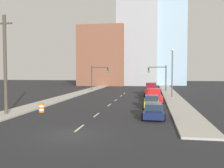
# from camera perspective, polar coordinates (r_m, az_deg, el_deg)

# --- Properties ---
(ground_plane) EXTENTS (200.00, 200.00, 0.00)m
(ground_plane) POSITION_cam_1_polar(r_m,az_deg,el_deg) (17.65, -9.37, -11.36)
(ground_plane) COLOR #262628
(sidewalk_left) EXTENTS (2.84, 91.70, 0.16)m
(sidewalk_left) POSITION_cam_1_polar(r_m,az_deg,el_deg) (63.80, -3.60, -0.91)
(sidewalk_left) COLOR #ADA89E
(sidewalk_left) RESTS_ON ground
(sidewalk_right) EXTENTS (2.84, 91.70, 0.16)m
(sidewalk_right) POSITION_cam_1_polar(r_m,az_deg,el_deg) (62.27, 12.29, -1.06)
(sidewalk_right) COLOR #ADA89E
(sidewalk_right) RESTS_ON ground
(lane_stripe_at_2m) EXTENTS (0.16, 2.40, 0.01)m
(lane_stripe_at_2m) POSITION_cam_1_polar(r_m,az_deg,el_deg) (19.50, -7.46, -9.95)
(lane_stripe_at_2m) COLOR beige
(lane_stripe_at_2m) RESTS_ON ground
(lane_stripe_at_8m) EXTENTS (0.16, 2.40, 0.01)m
(lane_stripe_at_8m) POSITION_cam_1_polar(r_m,az_deg,el_deg) (25.08, -3.54, -7.04)
(lane_stripe_at_8m) COLOR beige
(lane_stripe_at_8m) RESTS_ON ground
(lane_stripe_at_15m) EXTENTS (0.16, 2.40, 0.01)m
(lane_stripe_at_15m) POSITION_cam_1_polar(r_m,az_deg,el_deg) (32.20, -0.62, -4.82)
(lane_stripe_at_15m) COLOR beige
(lane_stripe_at_15m) RESTS_ON ground
(lane_stripe_at_21m) EXTENTS (0.16, 2.40, 0.01)m
(lane_stripe_at_21m) POSITION_cam_1_polar(r_m,az_deg,el_deg) (37.72, 0.87, -3.68)
(lane_stripe_at_21m) COLOR beige
(lane_stripe_at_21m) RESTS_ON ground
(lane_stripe_at_27m) EXTENTS (0.16, 2.40, 0.01)m
(lane_stripe_at_27m) POSITION_cam_1_polar(r_m,az_deg,el_deg) (44.22, 2.13, -2.70)
(lane_stripe_at_27m) COLOR beige
(lane_stripe_at_27m) RESTS_ON ground
(lane_stripe_at_33m) EXTENTS (0.16, 2.40, 0.01)m
(lane_stripe_at_33m) POSITION_cam_1_polar(r_m,az_deg,el_deg) (49.42, 2.89, -2.11)
(lane_stripe_at_33m) COLOR beige
(lane_stripe_at_33m) RESTS_ON ground
(building_brick_left) EXTENTS (14.00, 16.00, 18.06)m
(building_brick_left) POSITION_cam_1_polar(r_m,az_deg,el_deg) (80.69, -1.75, 6.26)
(building_brick_left) COLOR brown
(building_brick_left) RESTS_ON ground
(building_office_center) EXTENTS (12.00, 20.00, 25.95)m
(building_office_center) POSITION_cam_1_polar(r_m,az_deg,el_deg) (83.64, 6.05, 8.84)
(building_office_center) COLOR #99999E
(building_office_center) RESTS_ON ground
(building_glass_right) EXTENTS (13.00, 20.00, 36.84)m
(building_glass_right) POSITION_cam_1_polar(r_m,az_deg,el_deg) (88.25, 11.76, 12.04)
(building_glass_right) COLOR #99B7CC
(building_glass_right) RESTS_ON ground
(traffic_signal_left) EXTENTS (4.01, 0.35, 5.63)m
(traffic_signal_left) POSITION_cam_1_polar(r_m,az_deg,el_deg) (56.22, -3.51, 2.22)
(traffic_signal_left) COLOR #38383D
(traffic_signal_left) RESTS_ON ground
(traffic_signal_right) EXTENTS (4.01, 0.35, 5.63)m
(traffic_signal_right) POSITION_cam_1_polar(r_m,az_deg,el_deg) (54.84, 11.00, 2.15)
(traffic_signal_right) COLOR #38383D
(traffic_signal_right) RESTS_ON ground
(utility_pole_left_near) EXTENTS (1.60, 0.32, 9.77)m
(utility_pole_left_near) POSITION_cam_1_polar(r_m,az_deg,el_deg) (26.45, -23.23, 4.13)
(utility_pole_left_near) COLOR #473D33
(utility_pole_left_near) RESTS_ON ground
(traffic_barrel) EXTENTS (0.56, 0.56, 0.95)m
(traffic_barrel) POSITION_cam_1_polar(r_m,az_deg,el_deg) (27.56, -15.82, -5.25)
(traffic_barrel) COLOR orange
(traffic_barrel) RESTS_ON ground
(street_lamp) EXTENTS (0.44, 0.44, 8.03)m
(street_lamp) POSITION_cam_1_polar(r_m,az_deg,el_deg) (41.95, 13.60, 3.30)
(street_lamp) COLOR #4C4C51
(street_lamp) RESTS_ON ground
(sedan_navy) EXTENTS (2.11, 4.32, 1.35)m
(sedan_navy) POSITION_cam_1_polar(r_m,az_deg,el_deg) (23.64, 9.49, -6.16)
(sedan_navy) COLOR #141E47
(sedan_navy) RESTS_ON ground
(sedan_yellow) EXTENTS (2.10, 4.39, 1.51)m
(sedan_yellow) POSITION_cam_1_polar(r_m,az_deg,el_deg) (29.99, 9.01, -4.12)
(sedan_yellow) COLOR gold
(sedan_yellow) RESTS_ON ground
(pickup_truck_red) EXTENTS (2.59, 6.43, 1.80)m
(pickup_truck_red) POSITION_cam_1_polar(r_m,az_deg,el_deg) (36.72, 9.55, -2.74)
(pickup_truck_red) COLOR red
(pickup_truck_red) RESTS_ON ground
(pickup_truck_maroon) EXTENTS (2.28, 6.02, 2.27)m
(pickup_truck_maroon) POSITION_cam_1_polar(r_m,az_deg,el_deg) (44.59, 8.84, -1.52)
(pickup_truck_maroon) COLOR maroon
(pickup_truck_maroon) RESTS_ON ground
(sedan_silver) EXTENTS (2.13, 4.34, 1.48)m
(sedan_silver) POSITION_cam_1_polar(r_m,az_deg,el_deg) (50.90, 9.30, -1.25)
(sedan_silver) COLOR #B2B2BC
(sedan_silver) RESTS_ON ground
(sedan_black) EXTENTS (2.17, 4.79, 1.44)m
(sedan_black) POSITION_cam_1_polar(r_m,az_deg,el_deg) (57.33, 9.30, -0.79)
(sedan_black) COLOR black
(sedan_black) RESTS_ON ground
(sedan_teal) EXTENTS (2.26, 4.39, 1.50)m
(sedan_teal) POSITION_cam_1_polar(r_m,az_deg,el_deg) (63.67, 9.30, -0.40)
(sedan_teal) COLOR #196B75
(sedan_teal) RESTS_ON ground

